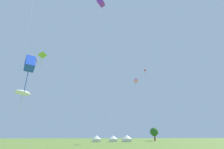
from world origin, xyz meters
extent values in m
cube|color=black|center=(-26.53, 58.83, 30.92)|extent=(1.01, 2.90, 2.78)
cylinder|color=#B2B2B7|center=(-26.90, 58.52, 15.46)|extent=(0.77, 0.64, 30.92)
ellipsoid|color=red|center=(16.68, 51.89, 26.50)|extent=(1.16, 1.95, 0.62)
cylinder|color=maroon|center=(16.68, 51.89, 25.10)|extent=(0.04, 0.04, 2.11)
cylinder|color=#B2B2B7|center=(16.80, 51.38, 13.25)|extent=(0.24, 1.05, 26.50)
ellipsoid|color=white|center=(-19.42, 32.87, 10.81)|extent=(3.39, 3.72, 1.36)
cylinder|color=#A4A4A4|center=(-19.42, 32.87, 8.52)|extent=(0.08, 0.08, 3.20)
cylinder|color=#B2B2B7|center=(-19.00, 32.32, 5.40)|extent=(0.87, 1.12, 10.81)
cube|color=#99DB2D|center=(-21.15, 47.64, 27.65)|extent=(2.98, 0.68, 2.99)
cylinder|color=olive|center=(-21.15, 47.64, 25.23)|extent=(0.09, 0.09, 3.31)
cylinder|color=#B2B2B7|center=(-22.19, 46.85, 13.82)|extent=(2.12, 1.60, 27.65)
cone|color=pink|center=(11.77, 50.41, 21.37)|extent=(2.53, 2.50, 2.05)
cylinder|color=#A9627C|center=(11.77, 50.41, 19.82)|extent=(0.05, 0.05, 2.17)
cylinder|color=#B2B2B7|center=(12.49, 49.95, 10.68)|extent=(1.48, 0.95, 21.37)
cube|color=blue|center=(-13.51, 17.08, 10.91)|extent=(1.97, 2.50, 2.51)
cylinder|color=#183599|center=(-13.51, 17.08, 8.67)|extent=(0.08, 0.08, 3.23)
cylinder|color=#B2B2B7|center=(-12.30, 16.25, 5.46)|extent=(2.43, 1.69, 10.92)
cube|color=purple|center=(-3.42, 31.24, 37.44)|extent=(2.79, 2.22, 2.97)
cylinder|color=#B2B2B7|center=(-2.36, 30.93, 18.72)|extent=(2.13, 0.63, 37.45)
cylinder|color=#B2B2B7|center=(-14.22, 16.05, 14.22)|extent=(0.97, 0.85, 28.44)
cube|color=white|center=(-0.76, 63.12, 0.55)|extent=(2.93, 2.93, 1.10)
cone|color=white|center=(-0.76, 63.12, 1.74)|extent=(3.66, 3.66, 1.28)
cube|color=white|center=(5.78, 63.12, 0.54)|extent=(2.90, 2.90, 1.09)
cone|color=white|center=(5.78, 63.12, 1.72)|extent=(3.62, 3.62, 1.27)
cube|color=white|center=(11.38, 63.12, 0.59)|extent=(3.16, 3.16, 1.18)
cone|color=white|center=(11.38, 63.12, 1.87)|extent=(3.94, 3.94, 1.38)
cylinder|color=brown|center=(31.33, 81.17, 1.66)|extent=(0.44, 0.44, 3.32)
sphere|color=#33702D|center=(31.33, 81.17, 4.56)|extent=(3.53, 3.53, 3.53)
cylinder|color=brown|center=(25.45, 68.40, 1.32)|extent=(0.44, 0.44, 2.65)
sphere|color=#286023|center=(25.45, 68.40, 3.93)|extent=(3.65, 3.65, 3.65)
camera|label=1|loc=(-6.08, -3.44, 1.97)|focal=25.59mm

